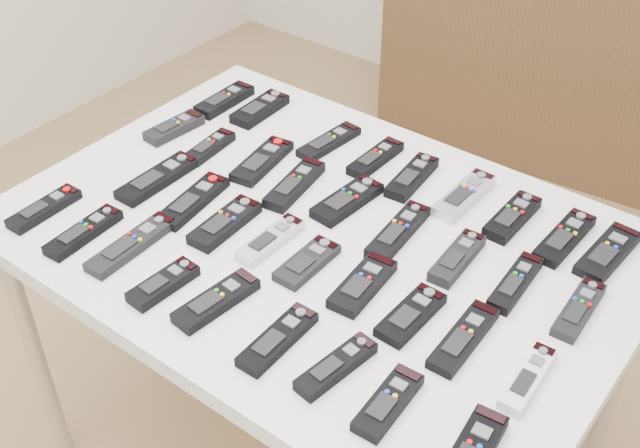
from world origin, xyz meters
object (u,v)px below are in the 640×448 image
Objects in this scene: remote_2 at (329,142)px; remote_10 at (210,147)px; remote_25 at (464,338)px; remote_8 at (608,253)px; remote_17 at (579,309)px; remote_21 at (270,240)px; remote_12 at (295,185)px; remote_34 at (388,403)px; remote_4 at (412,177)px; remote_11 at (262,161)px; remote_15 at (457,258)px; remote_30 at (163,284)px; remote_6 at (512,217)px; remote_14 at (398,232)px; remote_18 at (157,178)px; remote_7 at (564,238)px; remote_3 at (376,158)px; remote_28 at (84,232)px; remote_32 at (278,339)px; sideboard at (599,71)px; remote_24 at (411,315)px; remote_16 at (515,283)px; remote_29 at (132,244)px; remote_31 at (216,301)px; remote_0 at (224,100)px; remote_26 at (528,378)px; table at (320,253)px; remote_19 at (193,201)px; remote_23 at (363,284)px; remote_9 at (174,128)px; remote_33 at (336,366)px; remote_13 at (347,200)px; remote_22 at (307,262)px; remote_5 at (464,196)px; remote_1 at (260,109)px; remote_27 at (44,209)px; remote_20 at (225,223)px.

remote_10 is (-0.20, -0.19, 0.00)m from remote_2.
remote_8 is at bearing 71.67° from remote_25.
remote_17 is 1.01× the size of remote_21.
remote_12 is 0.62m from remote_34.
remote_4 is 0.92× the size of remote_11.
remote_15 and remote_30 have the same top height.
remote_6 and remote_14 have the same top height.
remote_12 is 0.92× the size of remote_18.
remote_12 is (-0.54, -0.19, 0.00)m from remote_7.
remote_3 is 0.66m from remote_28.
remote_12 reaches higher than remote_25.
remote_21 is at bearing 132.04° from remote_32.
remote_32 reaches higher than remote_2.
remote_10 is 0.95× the size of remote_34.
remote_24 is at bearing -85.65° from sideboard.
remote_16 is at bearing -80.98° from sideboard.
remote_28 is (-0.65, -0.20, 0.00)m from remote_24.
sideboard reaches higher than remote_28.
remote_4 is at bearing 57.46° from remote_29.
remote_31 is (0.04, -0.19, 0.00)m from remote_21.
remote_0 is 1.09× the size of remote_26.
table is 0.40m from remote_10.
remote_28 is at bearing -122.58° from remote_19.
remote_23 is 1.09× the size of remote_34.
remote_9 is 0.92× the size of remote_17.
remote_12 is at bearing -25.89° from remote_0.
remote_33 is at bearing -52.00° from remote_12.
remote_14 is 1.00× the size of remote_19.
remote_7 is 1.06× the size of remote_13.
sideboard is 1.89m from remote_22.
remote_5 is 1.12× the size of remote_6.
remote_3 is 1.02× the size of remote_33.
table is at bearing 164.83° from remote_25.
remote_17 is at bearing 23.39° from remote_29.
remote_1 is at bearing 172.15° from remote_4.
remote_18 is at bearing -131.79° from remote_3.
remote_13 reaches higher than remote_8.
remote_4 is 1.20× the size of remote_30.
remote_12 is 1.13× the size of remote_27.
remote_12 is 0.39m from remote_30.
remote_14 reaches higher than remote_16.
remote_2 is at bearing 95.68° from remote_12.
remote_4 is at bearing 76.21° from remote_30.
remote_2 is at bearing -175.32° from remote_3.
remote_0 reaches higher than remote_33.
remote_28 is (-0.21, -0.19, -0.00)m from remote_20.
remote_8 is at bearing 23.66° from remote_13.
remote_11 is 1.07× the size of remote_32.
remote_8 is (0.53, -1.47, 0.38)m from sideboard.
remote_25 is (0.44, -0.00, -0.00)m from remote_21.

